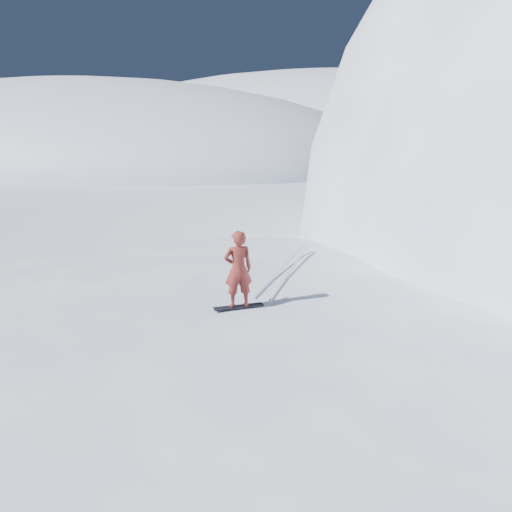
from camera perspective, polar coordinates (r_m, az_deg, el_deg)
The scene contains 8 objects.
ground at distance 11.81m, azimuth 2.65°, elevation -21.17°, with size 400.00×400.00×0.00m, color white.
near_ridge at distance 13.93m, azimuth 11.77°, elevation -15.26°, with size 36.00×28.00×4.80m, color white.
far_ridge_a at distance 101.04m, azimuth -20.88°, elevation 10.51°, with size 120.00×70.00×28.00m, color white.
far_ridge_c at distance 126.70m, azimuth 6.36°, elevation 12.22°, with size 140.00×90.00×36.00m, color white.
wind_bumps at distance 13.61m, azimuth 4.18°, elevation -15.73°, with size 16.00×14.40×1.00m.
snowboard at distance 12.78m, azimuth -2.01°, elevation -5.79°, with size 1.29×0.24×0.02m, color black.
snowboarder at distance 12.45m, azimuth -2.05°, elevation -1.51°, with size 0.72×0.47×1.97m, color maroon.
board_tracks at distance 16.05m, azimuth 3.64°, elevation -1.29°, with size 1.40×5.95×0.04m.
Camera 1 is at (3.76, -8.69, 7.05)m, focal length 35.00 mm.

